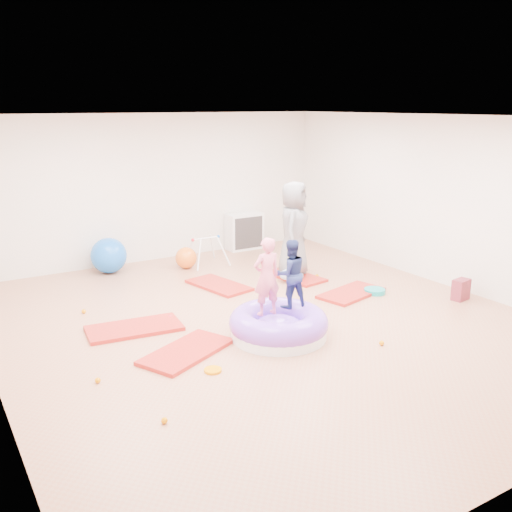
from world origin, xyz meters
TOP-DOWN VIEW (x-y plane):
  - room at (0.00, 0.00)m, footprint 7.01×8.01m
  - gym_mat_front_left at (-1.38, -0.33)m, footprint 1.35×1.06m
  - gym_mat_mid_left at (-1.67, 0.72)m, footprint 1.32×0.77m
  - gym_mat_center_back at (0.19, 1.80)m, footprint 0.79×1.24m
  - gym_mat_right at (1.81, 0.33)m, footprint 1.25×0.83m
  - gym_mat_rear_right at (1.57, 1.55)m, footprint 0.70×1.16m
  - inflatable_cushion at (-0.14, -0.49)m, footprint 1.30×1.30m
  - child_pink at (-0.29, -0.43)m, footprint 0.38×0.26m
  - child_navy at (0.13, -0.36)m, footprint 0.51×0.43m
  - adult_caregiver at (1.54, 1.58)m, footprint 0.94×0.94m
  - infant at (1.32, 1.36)m, footprint 0.33×0.33m
  - ball_pit_balls at (-0.61, 0.27)m, footprint 4.50×3.45m
  - exercise_ball_blue at (-1.12, 3.55)m, footprint 0.64×0.64m
  - exercise_ball_orange at (0.19, 3.10)m, footprint 0.40×0.40m
  - infant_play_gym at (0.59, 3.06)m, footprint 0.71×0.68m
  - cube_shelf at (1.85, 3.79)m, footprint 0.76×0.37m
  - balance_disc at (2.17, 0.18)m, footprint 0.34×0.34m
  - backpack at (3.10, -0.75)m, footprint 0.31×0.22m
  - yellow_toy at (-1.33, -0.94)m, footprint 0.20×0.20m

SIDE VIEW (x-z plane):
  - yellow_toy at x=-1.33m, z-range 0.00..0.03m
  - gym_mat_rear_right at x=1.57m, z-range 0.00..0.05m
  - gym_mat_right at x=1.81m, z-range 0.00..0.05m
  - gym_mat_center_back at x=0.19m, z-range 0.00..0.05m
  - gym_mat_front_left at x=-1.38m, z-range 0.00..0.05m
  - gym_mat_mid_left at x=-1.67m, z-range 0.00..0.05m
  - ball_pit_balls at x=-0.61m, z-range 0.00..0.06m
  - balance_disc at x=2.17m, z-range 0.00..0.08m
  - infant at x=1.32m, z-range 0.05..0.24m
  - inflatable_cushion at x=-0.14m, z-range -0.05..0.36m
  - backpack at x=3.10m, z-range 0.00..0.33m
  - exercise_ball_orange at x=0.19m, z-range 0.00..0.40m
  - exercise_ball_blue at x=-1.12m, z-range 0.00..0.64m
  - infant_play_gym at x=0.59m, z-range 0.09..0.64m
  - cube_shelf at x=1.85m, z-range 0.00..0.76m
  - child_navy at x=0.13m, z-range 0.38..1.30m
  - adult_caregiver at x=1.54m, z-range 0.05..1.69m
  - child_pink at x=-0.29m, z-range 0.38..1.40m
  - room at x=0.00m, z-range 0.00..2.80m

